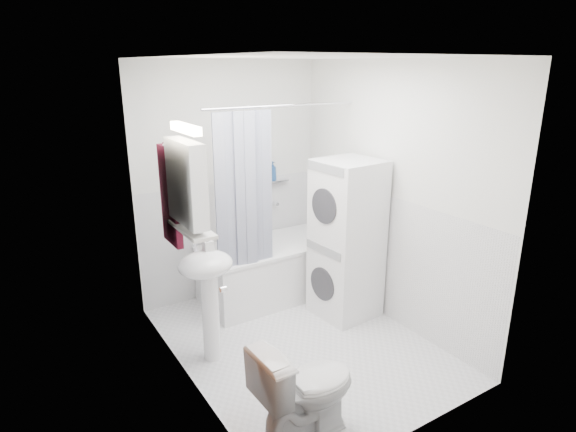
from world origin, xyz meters
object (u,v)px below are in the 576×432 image
sink (207,281)px  toilet (305,389)px  bathtub (275,267)px  washer_dryer (346,240)px

sink → toilet: bearing=-80.9°
bathtub → sink: 1.33m
sink → toilet: (0.18, -1.13, -0.36)m
sink → washer_dryer: (1.43, 0.03, 0.06)m
bathtub → sink: sink is taller
bathtub → washer_dryer: (0.38, -0.69, 0.44)m
washer_dryer → toilet: bearing=-141.4°
washer_dryer → toilet: size_ratio=2.18×
bathtub → sink: bearing=-145.7°
toilet → bathtub: bearing=-26.1°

